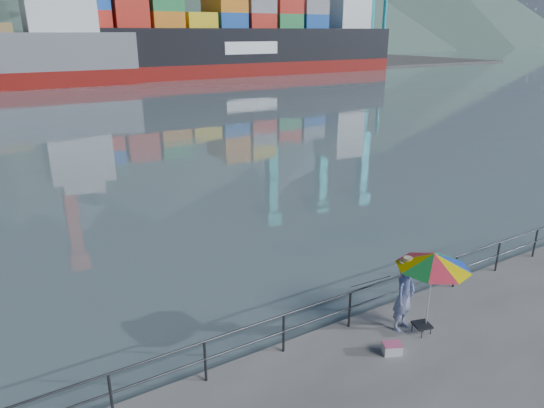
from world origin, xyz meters
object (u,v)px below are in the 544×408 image
Objects in this scene: fisherman at (404,296)px; beach_umbrella at (434,260)px; cooler_bag at (392,349)px; container_ship at (246,39)px.

beach_umbrella is (0.39, -0.45, 1.09)m from fisherman.
container_ship is at bearing 88.86° from cooler_bag.
fisherman is 1.41m from cooler_bag.
fisherman is 4.36× the size of cooler_bag.
beach_umbrella is 0.04× the size of container_ship.
cooler_bag is at bearing -115.73° from container_ship.
container_ship is at bearing 65.07° from beach_umbrella.
container_ship reaches higher than beach_umbrella.
container_ship is (35.41, 73.48, 5.69)m from cooler_bag.
fisherman reaches higher than cooler_bag.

